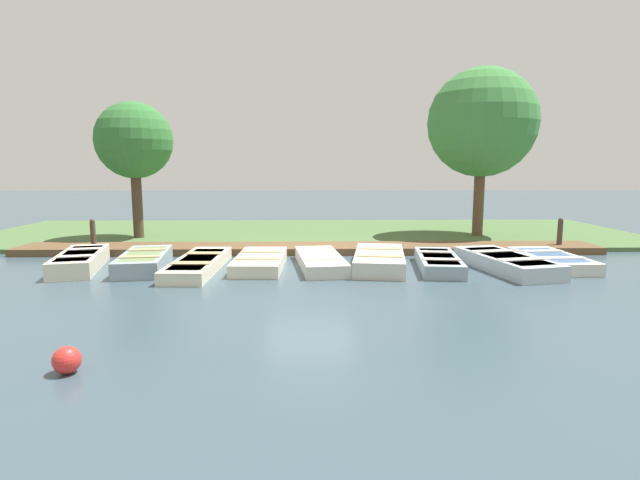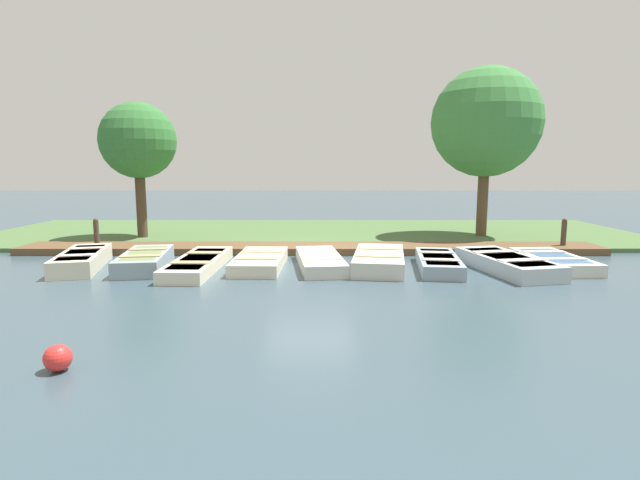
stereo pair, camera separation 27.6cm
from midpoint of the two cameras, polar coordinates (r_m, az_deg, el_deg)
ground_plane at (r=14.05m, az=-0.57°, el=-2.17°), size 80.00×80.00×0.00m
shore_bank at (r=18.98m, az=-0.40°, el=0.81°), size 8.00×24.00×0.13m
dock_walkway at (r=15.19m, az=-0.52°, el=-0.96°), size 1.47×17.47×0.21m
rowboat_0 at (r=14.08m, az=-25.03°, el=-2.04°), size 3.05×1.60×0.44m
rowboat_1 at (r=13.43m, az=-18.82°, el=-2.20°), size 2.84×1.43×0.43m
rowboat_2 at (r=12.92m, az=-13.13°, el=-2.61°), size 3.60×1.11×0.33m
rowboat_3 at (r=12.94m, az=-6.28°, el=-2.39°), size 2.83×1.25×0.34m
rowboat_4 at (r=12.86m, az=0.60°, el=-2.40°), size 3.10×1.38×0.34m
rowboat_5 at (r=12.89m, az=7.38°, el=-2.26°), size 3.13×1.64×0.42m
rowboat_6 at (r=12.98m, az=13.95°, el=-2.51°), size 2.89×1.31×0.36m
rowboat_7 at (r=13.31m, az=21.10°, el=-2.47°), size 3.35×1.84×0.40m
rowboat_8 at (r=14.24m, az=25.60°, el=-2.19°), size 2.73×1.34×0.34m
mooring_post_near at (r=16.48m, az=-23.74°, el=0.52°), size 0.16×0.16×1.03m
mooring_post_far at (r=16.83m, az=26.50°, el=0.50°), size 0.16×0.16×1.03m
buoy at (r=7.26m, az=-26.80°, el=-11.94°), size 0.35×0.35×0.35m
park_tree_far_left at (r=18.36m, az=-19.68°, el=10.54°), size 2.57×2.57×4.74m
park_tree_left at (r=18.65m, az=18.87°, el=12.56°), size 3.77×3.77×5.97m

